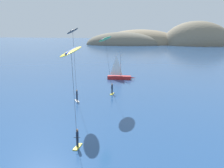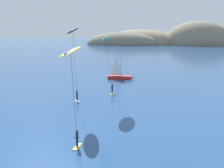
{
  "view_description": "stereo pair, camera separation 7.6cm",
  "coord_description": "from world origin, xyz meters",
  "px_view_note": "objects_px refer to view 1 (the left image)",
  "views": [
    {
      "loc": [
        5.24,
        -8.18,
        10.32
      ],
      "look_at": [
        -1.69,
        24.96,
        3.63
      ],
      "focal_mm": 45.0,
      "sensor_mm": 36.0,
      "label": 1
    },
    {
      "loc": [
        5.31,
        -8.17,
        10.32
      ],
      "look_at": [
        -1.69,
        24.96,
        3.63
      ],
      "focal_mm": 45.0,
      "sensor_mm": 36.0,
      "label": 2
    }
  ],
  "objects_px": {
    "kitesurfer_yellow": "(72,58)",
    "kitesurfer_green": "(106,43)",
    "sailboat_near": "(121,76)",
    "kitesurfer_black": "(73,37)"
  },
  "relations": [
    {
      "from": "sailboat_near",
      "to": "kitesurfer_yellow",
      "type": "distance_m",
      "value": 37.84
    },
    {
      "from": "sailboat_near",
      "to": "kitesurfer_black",
      "type": "xyz_separation_m",
      "value": [
        -1.86,
        -23.34,
        8.72
      ]
    },
    {
      "from": "kitesurfer_black",
      "to": "kitesurfer_yellow",
      "type": "relative_size",
      "value": 1.16
    },
    {
      "from": "kitesurfer_green",
      "to": "kitesurfer_yellow",
      "type": "height_order",
      "value": "kitesurfer_green"
    },
    {
      "from": "kitesurfer_black",
      "to": "kitesurfer_yellow",
      "type": "distance_m",
      "value": 14.47
    },
    {
      "from": "sailboat_near",
      "to": "kitesurfer_black",
      "type": "relative_size",
      "value": 0.57
    },
    {
      "from": "kitesurfer_black",
      "to": "kitesurfer_green",
      "type": "relative_size",
      "value": 1.12
    },
    {
      "from": "kitesurfer_yellow",
      "to": "kitesurfer_green",
      "type": "bearing_deg",
      "value": 95.36
    },
    {
      "from": "kitesurfer_green",
      "to": "sailboat_near",
      "type": "bearing_deg",
      "value": 93.43
    },
    {
      "from": "kitesurfer_black",
      "to": "kitesurfer_green",
      "type": "distance_m",
      "value": 6.02
    }
  ]
}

